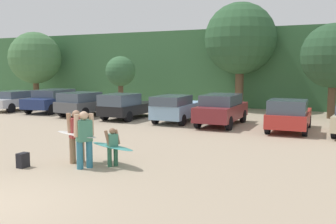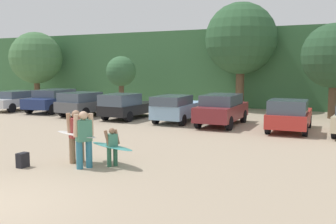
% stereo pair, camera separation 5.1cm
% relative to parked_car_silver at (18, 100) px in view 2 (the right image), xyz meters
% --- Properties ---
extents(hillside_ridge, '(108.00, 12.00, 5.84)m').
position_rel_parked_car_silver_xyz_m(hillside_ridge, '(14.29, 14.35, 2.20)').
color(hillside_ridge, '#38663D').
rests_on(hillside_ridge, ground_plane).
extents(tree_ridge_back, '(4.47, 4.47, 6.02)m').
position_rel_parked_car_silver_xyz_m(tree_ridge_back, '(-3.99, 5.79, 3.04)').
color(tree_ridge_back, brown).
rests_on(tree_ridge_back, ground_plane).
extents(tree_right, '(2.20, 2.20, 3.80)m').
position_rel_parked_car_silver_xyz_m(tree_right, '(5.67, 4.51, 1.93)').
color(tree_right, brown).
rests_on(tree_right, ground_plane).
extents(tree_center_left, '(4.97, 4.97, 7.47)m').
position_rel_parked_car_silver_xyz_m(tree_center_left, '(13.86, 7.20, 4.23)').
color(tree_center_left, brown).
rests_on(tree_center_left, ground_plane).
extents(tree_far_right, '(3.76, 3.76, 5.56)m').
position_rel_parked_car_silver_xyz_m(tree_far_right, '(20.05, 5.03, 2.93)').
color(tree_far_right, brown).
rests_on(tree_far_right, ground_plane).
extents(parked_car_silver, '(1.96, 4.55, 1.36)m').
position_rel_parked_car_silver_xyz_m(parked_car_silver, '(0.00, 0.00, 0.00)').
color(parked_car_silver, silver).
rests_on(parked_car_silver, ground_plane).
extents(parked_car_navy, '(2.36, 4.41, 1.51)m').
position_rel_parked_car_silver_xyz_m(parked_car_navy, '(3.00, 0.30, 0.09)').
color(parked_car_navy, navy).
rests_on(parked_car_navy, ground_plane).
extents(parked_car_dark_gray, '(2.22, 4.09, 1.49)m').
position_rel_parked_car_silver_xyz_m(parked_car_dark_gray, '(6.38, -0.50, 0.07)').
color(parked_car_dark_gray, '#4C4F54').
rests_on(parked_car_dark_gray, ground_plane).
extents(parked_car_black, '(1.83, 4.15, 1.50)m').
position_rel_parked_car_silver_xyz_m(parked_car_black, '(9.34, -0.52, 0.05)').
color(parked_car_black, black).
rests_on(parked_car_black, ground_plane).
extents(parked_car_sky_blue, '(1.93, 4.12, 1.51)m').
position_rel_parked_car_silver_xyz_m(parked_car_sky_blue, '(12.54, -0.45, 0.08)').
color(parked_car_sky_blue, '#84ADD1').
rests_on(parked_car_sky_blue, ground_plane).
extents(parked_car_maroon, '(1.95, 4.41, 1.62)m').
position_rel_parked_car_silver_xyz_m(parked_car_maroon, '(15.12, -0.42, 0.14)').
color(parked_car_maroon, maroon).
rests_on(parked_car_maroon, ground_plane).
extents(parked_car_red, '(2.03, 4.12, 1.55)m').
position_rel_parked_car_silver_xyz_m(parked_car_red, '(18.59, -0.83, 0.05)').
color(parked_car_red, '#B72D28').
rests_on(parked_car_red, ground_plane).
extents(person_adult, '(0.53, 0.70, 1.70)m').
position_rel_parked_car_silver_xyz_m(person_adult, '(13.54, -10.03, 0.23)').
color(person_adult, '#8C6B4C').
rests_on(person_adult, ground_plane).
extents(person_child, '(0.36, 0.50, 1.20)m').
position_rel_parked_car_silver_xyz_m(person_child, '(14.81, -9.90, -0.05)').
color(person_child, '#26593F').
rests_on(person_child, ground_plane).
extents(person_companion, '(0.50, 0.60, 1.74)m').
position_rel_parked_car_silver_xyz_m(person_companion, '(14.19, -10.47, 0.26)').
color(person_companion, teal).
rests_on(person_companion, ground_plane).
extents(surfboard_white, '(1.99, 1.05, 0.12)m').
position_rel_parked_car_silver_xyz_m(surfboard_white, '(13.64, -10.17, 0.23)').
color(surfboard_white, white).
extents(surfboard_teal, '(1.98, 1.11, 0.13)m').
position_rel_parked_car_silver_xyz_m(surfboard_teal, '(14.71, -9.78, -0.13)').
color(surfboard_teal, teal).
extents(backpack_dropped, '(0.24, 0.34, 0.45)m').
position_rel_parked_car_silver_xyz_m(backpack_dropped, '(12.43, -11.23, -0.50)').
color(backpack_dropped, black).
rests_on(backpack_dropped, ground_plane).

